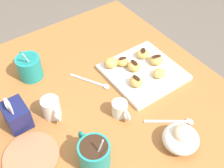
{
  "coord_description": "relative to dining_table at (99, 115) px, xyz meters",
  "views": [
    {
      "loc": [
        -0.58,
        0.35,
        1.47
      ],
      "look_at": [
        -0.01,
        -0.06,
        0.72
      ],
      "focal_mm": 45.81,
      "sensor_mm": 36.0,
      "label": 1
    }
  ],
  "objects": [
    {
      "name": "dining_table",
      "position": [
        0.0,
        0.0,
        0.0
      ],
      "size": [
        0.94,
        0.86,
        0.7
      ],
      "color": "#A36633",
      "rests_on": "ground_plane"
    },
    {
      "name": "pastry_plate_square",
      "position": [
        -0.02,
        -0.2,
        0.13
      ],
      "size": [
        0.26,
        0.26,
        0.02
      ],
      "primitive_type": "cube",
      "color": "silver",
      "rests_on": "dining_table"
    },
    {
      "name": "coffee_mug_teal_left",
      "position": [
        -0.22,
        0.15,
        0.17
      ],
      "size": [
        0.13,
        0.09,
        0.13
      ],
      "color": "teal",
      "rests_on": "dining_table"
    },
    {
      "name": "coffee_mug_teal_right",
      "position": [
        0.22,
        0.15,
        0.17
      ],
      "size": [
        0.13,
        0.09,
        0.13
      ],
      "color": "teal",
      "rests_on": "dining_table"
    },
    {
      "name": "cream_pitcher_white",
      "position": [
        0.01,
        0.17,
        0.17
      ],
      "size": [
        0.1,
        0.06,
        0.07
      ],
      "color": "silver",
      "rests_on": "dining_table"
    },
    {
      "name": "sugar_caddy",
      "position": [
        0.04,
        0.28,
        0.17
      ],
      "size": [
        0.09,
        0.07,
        0.11
      ],
      "color": "#191E51",
      "rests_on": "dining_table"
    },
    {
      "name": "ice_cream_bowl",
      "position": [
        -0.32,
        -0.09,
        0.16
      ],
      "size": [
        0.11,
        0.11,
        0.08
      ],
      "color": "silver",
      "rests_on": "dining_table"
    },
    {
      "name": "chocolate_sauce_pitcher",
      "position": [
        -0.12,
        -0.01,
        0.16
      ],
      "size": [
        0.09,
        0.05,
        0.06
      ],
      "color": "silver",
      "rests_on": "dining_table"
    },
    {
      "name": "saucer_coral_left",
      "position": [
        -0.1,
        0.3,
        0.13
      ],
      "size": [
        0.17,
        0.17,
        0.01
      ],
      "primitive_type": "cylinder",
      "color": "#E5704C",
      "rests_on": "dining_table"
    },
    {
      "name": "loose_spoon_near_saucer",
      "position": [
        -0.25,
        -0.14,
        0.13
      ],
      "size": [
        0.11,
        0.13,
        0.01
      ],
      "color": "silver",
      "rests_on": "dining_table"
    },
    {
      "name": "loose_spoon_by_plate",
      "position": [
        0.05,
        -0.02,
        0.13
      ],
      "size": [
        0.15,
        0.09,
        0.01
      ],
      "color": "silver",
      "rests_on": "dining_table"
    },
    {
      "name": "beignet_0",
      "position": [
        0.06,
        -0.15,
        0.16
      ],
      "size": [
        0.05,
        0.05,
        0.03
      ],
      "primitive_type": "ellipsoid",
      "rotation": [
        0.0,
        0.0,
        4.57
      ],
      "color": "#DBA351",
      "rests_on": "pastry_plate_square"
    },
    {
      "name": "chocolate_drizzle_0",
      "position": [
        0.06,
        -0.15,
        0.18
      ],
      "size": [
        0.02,
        0.03,
        0.0
      ],
      "primitive_type": "ellipsoid",
      "rotation": [
        0.0,
        0.0,
        4.46
      ],
      "color": "black",
      "rests_on": "beignet_0"
    },
    {
      "name": "beignet_1",
      "position": [
        0.01,
        -0.17,
        0.16
      ],
      "size": [
        0.06,
        0.06,
        0.03
      ],
      "primitive_type": "ellipsoid",
      "rotation": [
        0.0,
        0.0,
        0.29
      ],
      "color": "#DBA351",
      "rests_on": "pastry_plate_square"
    },
    {
      "name": "chocolate_drizzle_1",
      "position": [
        0.01,
        -0.17,
        0.18
      ],
      "size": [
        0.04,
        0.02,
        0.0
      ],
      "primitive_type": "ellipsoid",
      "rotation": [
        0.0,
        0.0,
        -0.05
      ],
      "color": "black",
      "rests_on": "beignet_1"
    },
    {
      "name": "beignet_2",
      "position": [
        -0.01,
        -0.26,
        0.16
      ],
      "size": [
        0.06,
        0.06,
        0.03
      ],
      "primitive_type": "ellipsoid",
      "rotation": [
        0.0,
        0.0,
        4.44
      ],
      "color": "#DBA351",
      "rests_on": "pastry_plate_square"
    },
    {
      "name": "chocolate_drizzle_2",
      "position": [
        -0.01,
        -0.26,
        0.18
      ],
      "size": [
        0.03,
        0.04,
        0.0
      ],
      "primitive_type": "ellipsoid",
      "rotation": [
        0.0,
        0.0,
        4.46
      ],
      "color": "black",
      "rests_on": "beignet_2"
    },
    {
      "name": "beignet_3",
      "position": [
        0.07,
        -0.11,
        0.16
      ],
      "size": [
        0.06,
        0.07,
        0.04
      ],
      "primitive_type": "ellipsoid",
      "rotation": [
        0.0,
        0.0,
        1.26
      ],
      "color": "#DBA351",
      "rests_on": "pastry_plate_square"
    },
    {
      "name": "beignet_4",
      "position": [
        0.05,
        -0.25,
        0.16
      ],
      "size": [
        0.07,
        0.07,
        0.03
      ],
      "primitive_type": "ellipsoid",
      "rotation": [
        0.0,
        0.0,
        2.44
      ],
      "color": "#DBA351",
      "rests_on": "pastry_plate_square"
    },
    {
      "name": "chocolate_drizzle_4",
      "position": [
        0.05,
        -0.25,
        0.18
      ],
      "size": [
        0.04,
        0.04,
        0.0
      ],
      "primitive_type": "ellipsoid",
      "rotation": [
        0.0,
        0.0,
        2.45
      ],
      "color": "black",
      "rests_on": "beignet_4"
    },
    {
      "name": "beignet_5",
      "position": [
        -0.07,
        -0.23,
        0.16
      ],
      "size": [
        0.05,
        0.05,
        0.03
      ],
      "primitive_type": "ellipsoid",
      "rotation": [
        0.0,
        0.0,
        0.1
      ],
      "color": "#DBA351",
      "rests_on": "pastry_plate_square"
    },
    {
      "name": "beignet_6",
      "position": [
        -0.06,
        -0.13,
        0.16
      ],
      "size": [
        0.05,
        0.05,
        0.03
      ],
      "primitive_type": "ellipsoid",
      "rotation": [
        0.0,
        0.0,
        3.07
      ],
      "color": "#DBA351",
      "rests_on": "pastry_plate_square"
    },
    {
      "name": "chocolate_drizzle_6",
      "position": [
        -0.06,
        -0.13,
        0.18
      ],
      "size": [
        0.04,
        0.02,
        0.0
      ],
      "primitive_type": "ellipsoid",
      "rotation": [
        0.0,
        0.0,
        3.17
      ],
      "color": "black",
      "rests_on": "beignet_6"
    }
  ]
}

